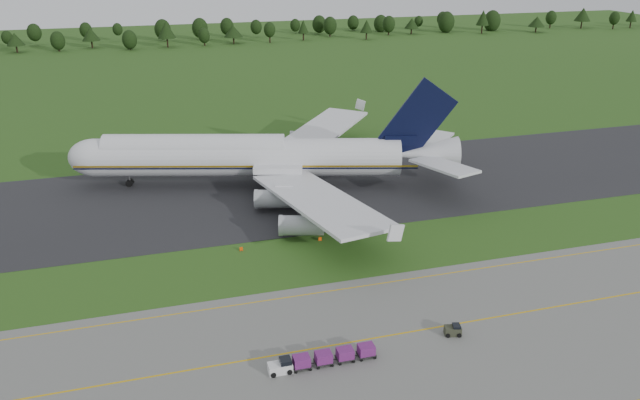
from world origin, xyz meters
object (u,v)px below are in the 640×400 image
object	(u,v)px
baggage_train	(321,359)
utility_cart	(453,331)
aircraft	(255,156)
edge_markers	(320,239)

from	to	relation	value
baggage_train	utility_cart	size ratio (longest dim) A/B	5.62
aircraft	utility_cart	xyz separation A→B (m)	(13.75, -56.36, -5.50)
utility_cart	edge_markers	xyz separation A→B (m)	(-8.37, 29.38, -0.32)
aircraft	baggage_train	xyz separation A→B (m)	(-3.28, -57.55, -5.22)
utility_cart	edge_markers	distance (m)	30.55
aircraft	utility_cart	world-z (taller)	aircraft
utility_cart	edge_markers	size ratio (longest dim) A/B	0.09
baggage_train	aircraft	bearing A→B (deg)	86.74
edge_markers	baggage_train	bearing A→B (deg)	-105.83
baggage_train	edge_markers	distance (m)	31.78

